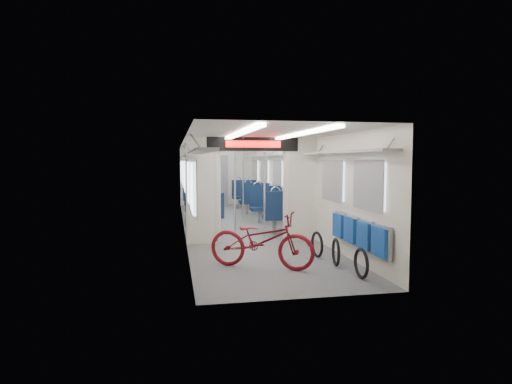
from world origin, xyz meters
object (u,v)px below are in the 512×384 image
Objects in this scene: flip_bench at (358,233)px; stanchion_near_left at (235,189)px; stanchion_far_right at (243,181)px; seat_bay_near_left at (203,207)px; bicycle at (261,240)px; bike_hoop_b at (336,253)px; seat_bay_far_right at (249,195)px; stanchion_far_left at (217,181)px; bike_hoop_a at (361,265)px; bike_hoop_c at (317,246)px; seat_bay_far_left at (197,197)px; seat_bay_near_right at (274,206)px; stanchion_near_right at (264,189)px.

stanchion_near_left is at bearing 120.44° from flip_bench.
seat_bay_near_left is at bearing -130.34° from stanchion_far_right.
bicycle reaches higher than bike_hoop_b.
stanchion_near_left is (0.60, -1.97, 0.61)m from seat_bay_near_left.
stanchion_far_left is (-1.34, -1.80, 0.58)m from seat_bay_far_right.
bike_hoop_a is 0.21× the size of stanchion_near_left.
seat_bay_far_right is 1.98m from stanchion_far_right.
seat_bay_far_right is at bearing 89.71° from bike_hoop_c.
flip_bench is 1.06× the size of seat_bay_far_left.
flip_bench is at bearing -74.15° from seat_bay_far_left.
seat_bay_near_right is (1.21, 4.18, 0.10)m from bicycle.
seat_bay_near_left is 0.90× the size of stanchion_near_left.
stanchion_near_right is at bearing 101.63° from bike_hoop_a.
stanchion_near_right reaches higher than flip_bench.
stanchion_near_left is (-1.43, 3.59, 0.94)m from bike_hoop_a.
stanchion_far_left reaches higher than seat_bay_near_right.
flip_bench is at bearing -64.72° from seat_bay_near_left.
flip_bench is at bearing -59.55° from bike_hoop_c.
seat_bay_far_left is 0.87× the size of stanchion_near_left.
seat_bay_near_left is (-1.93, 4.75, 0.33)m from bike_hoop_b.
seat_bay_far_left is (-1.83, 7.28, 0.31)m from bike_hoop_c.
seat_bay_far_left reaches higher than bicycle.
stanchion_near_right is at bearing -78.07° from stanchion_far_left.
bicycle is at bearing -154.07° from bike_hoop_c.
flip_bench is 0.92× the size of stanchion_far_left.
stanchion_near_left reaches higher than bike_hoop_c.
bike_hoop_a is 3.98m from stanchion_near_left.
bicycle is at bearing -81.93° from seat_bay_near_left.
seat_bay_far_left is 0.87× the size of stanchion_far_left.
seat_bay_far_right is 1.00× the size of stanchion_far_left.
seat_bay_far_right is 5.42m from stanchion_near_right.
seat_bay_near_right is 1.16× the size of seat_bay_far_left.
seat_bay_near_left reaches higher than bike_hoop_a.
stanchion_near_right is at bearing 109.21° from flip_bench.
stanchion_near_right reaches higher than bike_hoop_b.
bike_hoop_a is 7.38m from stanchion_far_left.
stanchion_near_left reaches higher than seat_bay_far_right.
stanchion_far_right is (-0.52, -1.82, 0.58)m from seat_bay_far_right.
seat_bay_near_right reaches higher than bicycle.
seat_bay_far_right is 1.00× the size of stanchion_far_right.
stanchion_near_left is (-1.69, 2.88, 0.57)m from flip_bench.
seat_bay_far_left is 1.88m from seat_bay_far_right.
bike_hoop_a is 7.24m from stanchion_far_right.
seat_bay_near_right is 3.87m from seat_bay_far_right.
seat_bay_near_right is at bearing 49.73° from stanchion_near_left.
flip_bench is 8.26m from seat_bay_far_right.
seat_bay_far_left is at bearing 103.64° from bike_hoop_b.
flip_bench is 5.36m from seat_bay_near_left.
stanchion_near_left reaches higher than bike_hoop_a.
stanchion_near_left is 0.68m from stanchion_near_right.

